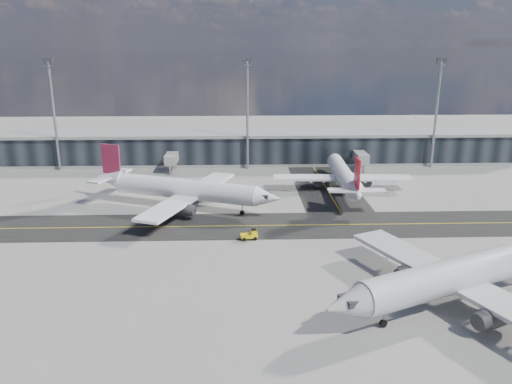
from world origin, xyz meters
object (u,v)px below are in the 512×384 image
(service_van, at_px, (323,178))
(airliner_af, at_px, (183,189))
(baggage_tug, at_px, (251,235))
(airliner_redtail, at_px, (344,176))
(airliner_near, at_px, (470,272))

(service_van, bearing_deg, airliner_af, -173.83)
(airliner_af, xyz_separation_m, baggage_tug, (13.35, -17.63, -3.13))
(airliner_redtail, distance_m, service_van, 9.94)
(airliner_af, height_order, service_van, airliner_af)
(baggage_tug, bearing_deg, airliner_af, -151.46)
(airliner_af, xyz_separation_m, airliner_near, (41.06, -40.17, 0.28))
(airliner_af, height_order, airliner_redtail, airliner_af)
(airliner_af, relative_size, service_van, 8.16)
(airliner_redtail, bearing_deg, airliner_af, -160.27)
(airliner_near, relative_size, service_van, 8.64)
(airliner_near, bearing_deg, baggage_tug, 26.70)
(airliner_af, relative_size, airliner_redtail, 1.06)
(service_van, bearing_deg, baggage_tug, -142.07)
(service_van, bearing_deg, airliner_near, -107.02)
(airliner_redtail, xyz_separation_m, airliner_near, (5.94, -51.04, 0.62))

